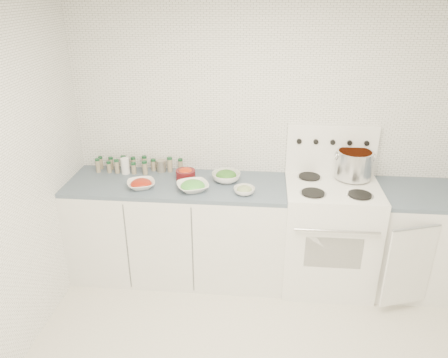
% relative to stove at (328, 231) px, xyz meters
% --- Properties ---
extents(room_walls, '(3.54, 3.04, 2.52)m').
position_rel_stove_xyz_m(room_walls, '(-0.48, -1.19, 1.06)').
color(room_walls, white).
rests_on(room_walls, ground).
extents(counter_left, '(1.85, 0.62, 0.90)m').
position_rel_stove_xyz_m(counter_left, '(-1.30, 0.00, -0.05)').
color(counter_left, white).
rests_on(counter_left, ground).
extents(stove, '(0.76, 0.70, 1.36)m').
position_rel_stove_xyz_m(stove, '(0.00, 0.00, 0.00)').
color(stove, white).
rests_on(stove, ground).
extents(counter_right, '(0.89, 0.75, 0.90)m').
position_rel_stove_xyz_m(counter_right, '(0.82, 0.00, -0.05)').
color(counter_right, white).
rests_on(counter_right, ground).
extents(stock_pot, '(0.32, 0.30, 0.23)m').
position_rel_stove_xyz_m(stock_pot, '(0.18, 0.16, 0.58)').
color(stock_pot, silver).
rests_on(stock_pot, stove).
extents(bowl_tomato, '(0.29, 0.29, 0.08)m').
position_rel_stove_xyz_m(bowl_tomato, '(-1.57, -0.11, 0.44)').
color(bowl_tomato, white).
rests_on(bowl_tomato, counter_left).
extents(bowl_snowpea, '(0.33, 0.33, 0.08)m').
position_rel_stove_xyz_m(bowl_snowpea, '(-1.14, -0.13, 0.44)').
color(bowl_snowpea, white).
rests_on(bowl_snowpea, counter_left).
extents(bowl_broccoli, '(0.32, 0.32, 0.10)m').
position_rel_stove_xyz_m(bowl_broccoli, '(-0.89, 0.08, 0.45)').
color(bowl_broccoli, white).
rests_on(bowl_broccoli, counter_left).
extents(bowl_zucchini, '(0.21, 0.21, 0.07)m').
position_rel_stove_xyz_m(bowl_zucchini, '(-0.72, -0.15, 0.43)').
color(bowl_zucchini, white).
rests_on(bowl_zucchini, counter_left).
extents(bowl_pepper, '(0.17, 0.17, 0.10)m').
position_rel_stove_xyz_m(bowl_pepper, '(-1.24, 0.08, 0.45)').
color(bowl_pepper, '#520E11').
rests_on(bowl_pepper, counter_left).
extents(salt_canister, '(0.08, 0.08, 0.14)m').
position_rel_stove_xyz_m(salt_canister, '(-1.79, 0.16, 0.47)').
color(salt_canister, white).
rests_on(salt_canister, counter_left).
extents(tin_can, '(0.09, 0.09, 0.11)m').
position_rel_stove_xyz_m(tin_can, '(-1.48, 0.24, 0.46)').
color(tin_can, '#A3998A').
rests_on(tin_can, counter_left).
extents(spice_cluster, '(0.77, 0.15, 0.14)m').
position_rel_stove_xyz_m(spice_cluster, '(-1.73, 0.22, 0.47)').
color(spice_cluster, gray).
rests_on(spice_cluster, counter_left).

